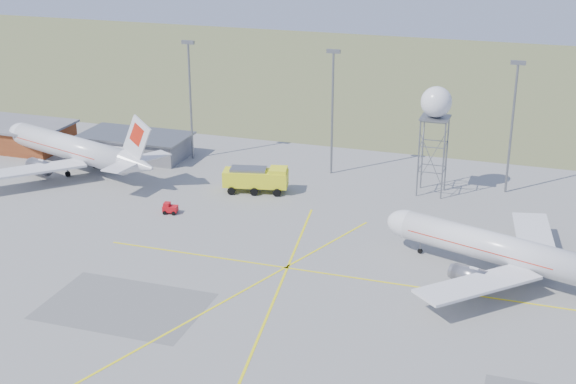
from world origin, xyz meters
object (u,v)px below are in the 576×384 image
(baggage_tug, at_px, (170,209))
(airliner_main, at_px, (502,250))
(fire_truck, at_px, (257,180))
(airliner_far, at_px, (74,149))
(radar_tower, at_px, (434,135))

(baggage_tug, bearing_deg, airliner_main, -16.03)
(airliner_main, relative_size, fire_truck, 3.10)
(fire_truck, xyz_separation_m, baggage_tug, (-8.93, -12.30, -1.30))
(airliner_far, height_order, radar_tower, radar_tower)
(airliner_main, xyz_separation_m, airliner_far, (-70.26, 17.86, 0.27))
(airliner_main, relative_size, airliner_far, 0.93)
(airliner_main, distance_m, fire_truck, 42.05)
(radar_tower, relative_size, fire_truck, 1.61)
(baggage_tug, bearing_deg, airliner_far, 143.35)
(airliner_main, bearing_deg, radar_tower, -45.60)
(airliner_far, relative_size, fire_truck, 3.34)
(airliner_far, xyz_separation_m, baggage_tug, (23.35, -12.17, -3.10))
(airliner_main, relative_size, radar_tower, 1.92)
(fire_truck, bearing_deg, airliner_main, -37.52)
(airliner_main, xyz_separation_m, fire_truck, (-37.98, 17.99, -1.53))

